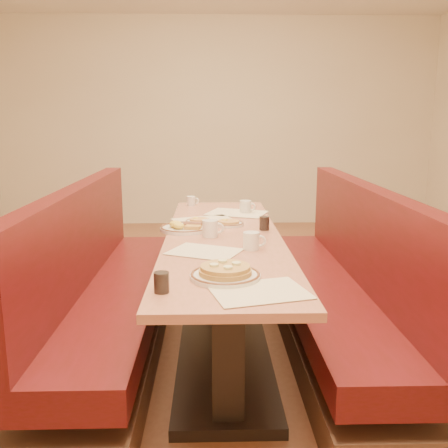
{
  "coord_description": "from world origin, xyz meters",
  "views": [
    {
      "loc": [
        -0.08,
        -2.96,
        1.45
      ],
      "look_at": [
        0.0,
        -0.12,
        0.85
      ],
      "focal_mm": 40.0,
      "sensor_mm": 36.0,
      "label": 1
    }
  ],
  "objects_px": {
    "eggs_plate": "(185,227)",
    "coffee_mug_b": "(211,228)",
    "soda_tumbler_near": "(162,282)",
    "soda_tumbler_mid": "(264,223)",
    "booth_left": "(106,297)",
    "coffee_mug_d": "(191,201)",
    "booth_right": "(339,295)",
    "diner_table": "(223,294)",
    "pancake_plate": "(225,273)",
    "coffee_mug_c": "(246,206)",
    "coffee_mug_a": "(252,241)"
  },
  "relations": [
    {
      "from": "eggs_plate",
      "to": "coffee_mug_b",
      "type": "bearing_deg",
      "value": -47.42
    },
    {
      "from": "soda_tumbler_near",
      "to": "soda_tumbler_mid",
      "type": "bearing_deg",
      "value": 64.96
    },
    {
      "from": "booth_left",
      "to": "coffee_mug_d",
      "type": "bearing_deg",
      "value": 65.71
    },
    {
      "from": "booth_right",
      "to": "eggs_plate",
      "type": "relative_size",
      "value": 7.78
    },
    {
      "from": "diner_table",
      "to": "soda_tumbler_mid",
      "type": "relative_size",
      "value": 28.38
    },
    {
      "from": "pancake_plate",
      "to": "eggs_plate",
      "type": "distance_m",
      "value": 1.02
    },
    {
      "from": "eggs_plate",
      "to": "coffee_mug_d",
      "type": "distance_m",
      "value": 0.94
    },
    {
      "from": "eggs_plate",
      "to": "coffee_mug_c",
      "type": "height_order",
      "value": "coffee_mug_c"
    },
    {
      "from": "eggs_plate",
      "to": "soda_tumbler_mid",
      "type": "bearing_deg",
      "value": -0.23
    },
    {
      "from": "coffee_mug_b",
      "to": "coffee_mug_d",
      "type": "xyz_separation_m",
      "value": [
        -0.16,
        1.12,
        -0.01
      ]
    },
    {
      "from": "eggs_plate",
      "to": "coffee_mug_c",
      "type": "distance_m",
      "value": 0.75
    },
    {
      "from": "pancake_plate",
      "to": "eggs_plate",
      "type": "bearing_deg",
      "value": 103.09
    },
    {
      "from": "soda_tumbler_near",
      "to": "coffee_mug_a",
      "type": "bearing_deg",
      "value": 57.95
    },
    {
      "from": "booth_left",
      "to": "coffee_mug_b",
      "type": "relative_size",
      "value": 18.6
    },
    {
      "from": "booth_left",
      "to": "booth_right",
      "type": "relative_size",
      "value": 1.0
    },
    {
      "from": "pancake_plate",
      "to": "coffee_mug_a",
      "type": "distance_m",
      "value": 0.53
    },
    {
      "from": "coffee_mug_a",
      "to": "coffee_mug_b",
      "type": "bearing_deg",
      "value": 135.92
    },
    {
      "from": "booth_left",
      "to": "booth_right",
      "type": "distance_m",
      "value": 1.46
    },
    {
      "from": "diner_table",
      "to": "booth_left",
      "type": "xyz_separation_m",
      "value": [
        -0.73,
        0.0,
        -0.01
      ]
    },
    {
      "from": "coffee_mug_d",
      "to": "soda_tumbler_near",
      "type": "relative_size",
      "value": 1.17
    },
    {
      "from": "coffee_mug_c",
      "to": "soda_tumbler_near",
      "type": "height_order",
      "value": "coffee_mug_c"
    },
    {
      "from": "pancake_plate",
      "to": "soda_tumbler_mid",
      "type": "height_order",
      "value": "soda_tumbler_mid"
    },
    {
      "from": "coffee_mug_b",
      "to": "coffee_mug_a",
      "type": "bearing_deg",
      "value": -56.61
    },
    {
      "from": "soda_tumbler_mid",
      "to": "coffee_mug_d",
      "type": "bearing_deg",
      "value": 118.13
    },
    {
      "from": "pancake_plate",
      "to": "eggs_plate",
      "type": "xyz_separation_m",
      "value": [
        -0.23,
        1.0,
        -0.01
      ]
    },
    {
      "from": "coffee_mug_c",
      "to": "booth_right",
      "type": "bearing_deg",
      "value": -39.81
    },
    {
      "from": "coffee_mug_d",
      "to": "booth_left",
      "type": "bearing_deg",
      "value": -115.21
    },
    {
      "from": "pancake_plate",
      "to": "coffee_mug_c",
      "type": "height_order",
      "value": "coffee_mug_c"
    },
    {
      "from": "diner_table",
      "to": "booth_left",
      "type": "distance_m",
      "value": 0.73
    },
    {
      "from": "coffee_mug_a",
      "to": "soda_tumbler_near",
      "type": "bearing_deg",
      "value": -112.13
    },
    {
      "from": "coffee_mug_a",
      "to": "coffee_mug_c",
      "type": "bearing_deg",
      "value": 97.64
    },
    {
      "from": "eggs_plate",
      "to": "coffee_mug_b",
      "type": "distance_m",
      "value": 0.25
    },
    {
      "from": "coffee_mug_b",
      "to": "soda_tumbler_mid",
      "type": "bearing_deg",
      "value": 25.04
    },
    {
      "from": "booth_left",
      "to": "soda_tumbler_near",
      "type": "bearing_deg",
      "value": -65.89
    },
    {
      "from": "pancake_plate",
      "to": "coffee_mug_d",
      "type": "height_order",
      "value": "coffee_mug_d"
    },
    {
      "from": "booth_left",
      "to": "eggs_plate",
      "type": "xyz_separation_m",
      "value": [
        0.49,
        0.16,
        0.41
      ]
    },
    {
      "from": "booth_left",
      "to": "coffee_mug_d",
      "type": "xyz_separation_m",
      "value": [
        0.5,
        1.1,
        0.43
      ]
    },
    {
      "from": "coffee_mug_d",
      "to": "eggs_plate",
      "type": "bearing_deg",
      "value": -91.48
    },
    {
      "from": "booth_left",
      "to": "coffee_mug_b",
      "type": "distance_m",
      "value": 0.79
    },
    {
      "from": "eggs_plate",
      "to": "soda_tumbler_near",
      "type": "distance_m",
      "value": 1.17
    },
    {
      "from": "booth_right",
      "to": "coffee_mug_d",
      "type": "distance_m",
      "value": 1.53
    },
    {
      "from": "pancake_plate",
      "to": "diner_table",
      "type": "bearing_deg",
      "value": 89.07
    },
    {
      "from": "booth_left",
      "to": "soda_tumbler_mid",
      "type": "xyz_separation_m",
      "value": [
        1.0,
        0.16,
        0.43
      ]
    },
    {
      "from": "booth_left",
      "to": "coffee_mug_a",
      "type": "bearing_deg",
      "value": -20.53
    },
    {
      "from": "eggs_plate",
      "to": "soda_tumbler_mid",
      "type": "relative_size",
      "value": 3.65
    },
    {
      "from": "booth_left",
      "to": "eggs_plate",
      "type": "distance_m",
      "value": 0.66
    },
    {
      "from": "booth_right",
      "to": "pancake_plate",
      "type": "bearing_deg",
      "value": -131.83
    },
    {
      "from": "coffee_mug_a",
      "to": "eggs_plate",
      "type": "bearing_deg",
      "value": 138.51
    },
    {
      "from": "booth_left",
      "to": "soda_tumbler_mid",
      "type": "bearing_deg",
      "value": 9.08
    },
    {
      "from": "diner_table",
      "to": "booth_right",
      "type": "relative_size",
      "value": 1.0
    }
  ]
}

